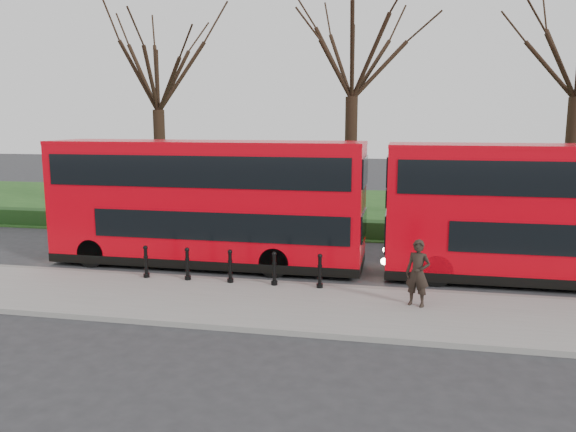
% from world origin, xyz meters
% --- Properties ---
extents(ground, '(120.00, 120.00, 0.00)m').
position_xyz_m(ground, '(0.00, 0.00, 0.00)').
color(ground, '#28282B').
rests_on(ground, ground).
extents(pavement, '(60.00, 4.00, 0.15)m').
position_xyz_m(pavement, '(0.00, -3.00, 0.07)').
color(pavement, gray).
rests_on(pavement, ground).
extents(kerb, '(60.00, 0.25, 0.16)m').
position_xyz_m(kerb, '(0.00, -1.00, 0.07)').
color(kerb, slate).
rests_on(kerb, ground).
extents(grass_verge, '(60.00, 18.00, 0.06)m').
position_xyz_m(grass_verge, '(0.00, 15.00, 0.03)').
color(grass_verge, '#1D4717').
rests_on(grass_verge, ground).
extents(hedge, '(60.00, 0.90, 0.80)m').
position_xyz_m(hedge, '(0.00, 6.80, 0.40)').
color(hedge, black).
rests_on(hedge, ground).
extents(yellow_line_outer, '(60.00, 0.10, 0.01)m').
position_xyz_m(yellow_line_outer, '(0.00, -0.70, 0.01)').
color(yellow_line_outer, yellow).
rests_on(yellow_line_outer, ground).
extents(yellow_line_inner, '(60.00, 0.10, 0.01)m').
position_xyz_m(yellow_line_inner, '(0.00, -0.50, 0.01)').
color(yellow_line_inner, yellow).
rests_on(yellow_line_inner, ground).
extents(tree_left, '(6.64, 6.64, 10.37)m').
position_xyz_m(tree_left, '(-8.00, 10.00, 7.53)').
color(tree_left, black).
rests_on(tree_left, ground).
extents(tree_mid, '(7.32, 7.32, 11.43)m').
position_xyz_m(tree_mid, '(2.00, 10.00, 8.31)').
color(tree_mid, black).
rests_on(tree_mid, ground).
extents(bollard_row, '(5.81, 0.15, 1.00)m').
position_xyz_m(bollard_row, '(-0.66, -1.35, 0.65)').
color(bollard_row, black).
rests_on(bollard_row, pavement).
extents(bus_lead, '(11.16, 2.56, 4.44)m').
position_xyz_m(bus_lead, '(-2.29, 1.11, 2.24)').
color(bus_lead, red).
rests_on(bus_lead, ground).
extents(bus_rear, '(11.09, 2.55, 4.41)m').
position_xyz_m(bus_rear, '(9.58, 1.14, 2.22)').
color(bus_rear, red).
rests_on(bus_rear, ground).
extents(pedestrian, '(0.78, 0.64, 1.84)m').
position_xyz_m(pedestrian, '(5.02, -2.48, 1.07)').
color(pedestrian, black).
rests_on(pedestrian, pavement).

